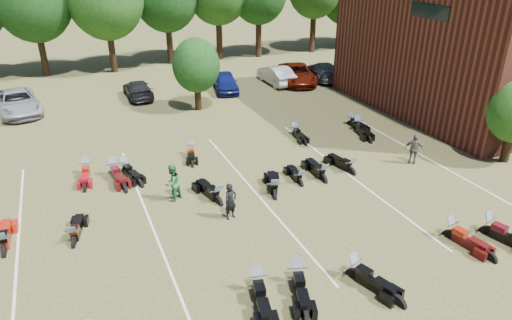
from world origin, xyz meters
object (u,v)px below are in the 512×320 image
person_grey (414,149)px  car_4 (226,82)px  motorcycle_7 (5,253)px  motorcycle_3 (297,284)px  person_black (231,201)px  person_green (172,183)px  motorcycle_14 (115,176)px

person_grey → car_4: bearing=-28.5°
person_grey → motorcycle_7: bearing=46.2°
car_4 → motorcycle_3: size_ratio=1.78×
person_black → person_green: (-1.85, 2.45, 0.06)m
car_4 → person_grey: 16.87m
person_grey → motorcycle_7: 19.26m
person_black → motorcycle_3: person_black is taller
person_black → person_grey: person_grey is taller
motorcycle_3 → motorcycle_7: size_ratio=0.99×
person_black → motorcycle_7: size_ratio=0.66×
motorcycle_3 → motorcycle_7: bearing=166.5°
person_green → motorcycle_7: (-6.78, -1.36, -0.86)m
car_4 → motorcycle_3: (-5.45, -22.17, -0.72)m
car_4 → motorcycle_14: (-10.06, -11.49, -0.72)m
person_green → person_grey: bearing=140.6°
motorcycle_3 → person_black: bearing=116.2°
person_black → person_grey: 10.67m
person_black → motorcycle_3: size_ratio=0.67×
motorcycle_7 → motorcycle_14: bearing=-131.3°
car_4 → motorcycle_7: (-14.69, -16.33, -0.72)m
car_4 → person_green: person_green is taller
person_green → motorcycle_7: size_ratio=0.71×
person_grey → motorcycle_14: 15.38m
motorcycle_7 → motorcycle_14: (4.64, 4.84, 0.00)m
person_grey → person_green: bearing=40.0°
person_grey → motorcycle_14: bearing=27.9°
car_4 → person_green: 16.93m
motorcycle_7 → car_4: bearing=-129.5°
person_green → motorcycle_14: person_green is taller
car_4 → person_black: (-6.06, -17.42, 0.08)m
motorcycle_3 → motorcycle_14: 11.63m
person_black → motorcycle_7: bearing=157.1°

